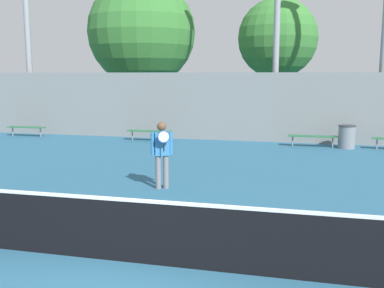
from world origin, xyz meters
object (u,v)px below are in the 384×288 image
object	(u,v)px
bench_courtside_far	(149,131)
bench_adjacent_court	(26,128)
tennis_player	(162,151)
tree_green_broad	(278,39)
bench_by_gate	(313,137)
tennis_net	(134,230)
trash_bin	(347,137)
tree_green_tall	(142,32)

from	to	relation	value
bench_courtside_far	bench_adjacent_court	distance (m)	6.03
tennis_player	bench_adjacent_court	distance (m)	11.88
bench_adjacent_court	tree_green_broad	world-z (taller)	tree_green_broad
tennis_player	tree_green_broad	distance (m)	15.46
tennis_player	tree_green_broad	bearing A→B (deg)	54.63
bench_adjacent_court	bench_by_gate	bearing A→B (deg)	-0.00
tennis_net	trash_bin	size ratio (longest dim) A/B	13.05
tennis_player	tennis_net	bearing A→B (deg)	-105.71
tennis_net	bench_adjacent_court	size ratio (longest dim) A/B	6.43
bench_courtside_far	trash_bin	distance (m)	8.11
tennis_player	bench_adjacent_court	world-z (taller)	tennis_player
tennis_net	tree_green_tall	size ratio (longest dim) A/B	1.41
bench_adjacent_court	tree_green_tall	xyz separation A→B (m)	(3.23, 6.92, 4.84)
bench_by_gate	trash_bin	distance (m)	1.29
tennis_player	tree_green_tall	bearing A→B (deg)	83.73
tennis_net	trash_bin	xyz separation A→B (m)	(4.13, 12.09, -0.06)
tennis_net	bench_adjacent_court	bearing A→B (deg)	129.55
bench_by_gate	tree_green_broad	world-z (taller)	tree_green_broad
bench_by_gate	tree_green_tall	size ratio (longest dim) A/B	0.23
bench_courtside_far	tree_green_tall	bearing A→B (deg)	112.04
tennis_net	trash_bin	bearing A→B (deg)	71.13
bench_courtside_far	tree_green_tall	distance (m)	8.90
bench_by_gate	trash_bin	bearing A→B (deg)	-0.94
tennis_net	bench_courtside_far	xyz separation A→B (m)	(-3.98, 12.12, -0.10)
tennis_player	bench_by_gate	distance (m)	8.60
bench_by_gate	bench_courtside_far	bearing A→B (deg)	180.00
bench_courtside_far	bench_adjacent_court	world-z (taller)	same
bench_courtside_far	tree_green_broad	distance (m)	9.74
tennis_net	tennis_player	xyz separation A→B (m)	(-0.96, 4.43, 0.45)
bench_adjacent_court	trash_bin	distance (m)	14.14
bench_by_gate	tree_green_broad	distance (m)	8.60
bench_courtside_far	tree_green_broad	bearing A→B (deg)	55.42
bench_courtside_far	bench_by_gate	distance (m)	6.83
bench_courtside_far	bench_adjacent_court	bearing A→B (deg)	180.00
bench_by_gate	bench_adjacent_court	bearing A→B (deg)	180.00
tennis_net	bench_adjacent_court	xyz separation A→B (m)	(-10.01, 12.12, -0.11)
tennis_player	trash_bin	world-z (taller)	tennis_player
bench_by_gate	trash_bin	world-z (taller)	trash_bin
bench_courtside_far	trash_bin	bearing A→B (deg)	-0.15
tennis_net	bench_courtside_far	size ratio (longest dim) A/B	5.98
bench_by_gate	tree_green_broad	xyz separation A→B (m)	(-1.89, 7.17, 4.36)
bench_by_gate	tree_green_tall	bearing A→B (deg)	144.29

